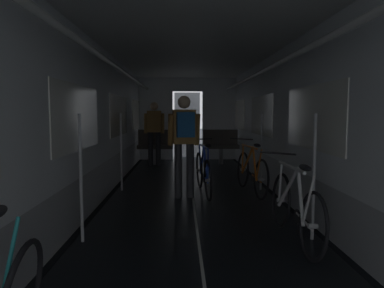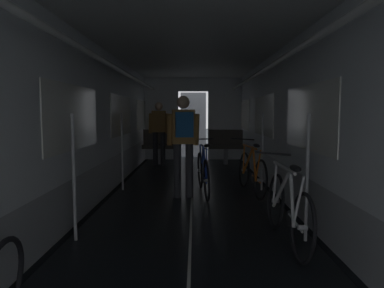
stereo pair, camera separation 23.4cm
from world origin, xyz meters
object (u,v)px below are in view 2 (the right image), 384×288
at_px(bench_seat_far_left, 160,143).
at_px(bicycle_blue_in_aisle, 203,172).
at_px(bicycle_orange, 252,172).
at_px(person_standing_near_bench, 159,129).
at_px(bicycle_white, 287,208).
at_px(person_cyclist_aisle, 183,137).
at_px(bench_seat_far_right, 226,143).

bearing_deg(bench_seat_far_left, bicycle_blue_in_aisle, -73.48).
height_order(bicycle_orange, person_standing_near_bench, person_standing_near_bench).
relative_size(bicycle_white, person_cyclist_aisle, 1.00).
xyz_separation_m(bench_seat_far_right, person_cyclist_aisle, (-1.03, -3.97, 0.45)).
height_order(bicycle_white, bicycle_blue_in_aisle, bicycle_white).
distance_m(bench_seat_far_right, person_standing_near_bench, 1.88).
distance_m(bench_seat_far_left, bicycle_orange, 4.15).
bearing_deg(bicycle_blue_in_aisle, bench_seat_far_left, 106.52).
xyz_separation_m(bicycle_orange, person_standing_near_bench, (-1.94, 3.29, 0.59)).
relative_size(bench_seat_far_left, bicycle_blue_in_aisle, 0.58).
bearing_deg(bicycle_blue_in_aisle, person_standing_near_bench, 108.23).
height_order(bench_seat_far_right, bicycle_white, bench_seat_far_right).
xyz_separation_m(bicycle_orange, person_cyclist_aisle, (-1.17, -0.30, 0.63)).
distance_m(bench_seat_far_left, bicycle_white, 6.35).
xyz_separation_m(bicycle_orange, bicycle_white, (0.01, -2.37, -0.00)).
relative_size(bench_seat_far_left, person_standing_near_bench, 0.58).
bearing_deg(person_standing_near_bench, bench_seat_far_right, 11.83).
bearing_deg(bicycle_white, bicycle_orange, 90.25).
distance_m(bench_seat_far_right, bicycle_orange, 3.67).
relative_size(bicycle_blue_in_aisle, person_standing_near_bench, 1.00).
height_order(person_cyclist_aisle, person_standing_near_bench, same).
relative_size(person_cyclist_aisle, bicycle_blue_in_aisle, 1.00).
relative_size(bicycle_orange, person_cyclist_aisle, 1.00).
bearing_deg(bicycle_blue_in_aisle, bicycle_white, -69.99).
xyz_separation_m(bicycle_white, bicycle_blue_in_aisle, (-0.85, 2.34, 0.00)).
xyz_separation_m(bench_seat_far_left, bench_seat_far_right, (1.80, 0.00, 0.00)).
height_order(bicycle_orange, person_cyclist_aisle, person_cyclist_aisle).
bearing_deg(bicycle_orange, person_cyclist_aisle, -165.45).
height_order(bench_seat_far_right, bicycle_orange, bench_seat_far_right).
height_order(bench_seat_far_left, bicycle_blue_in_aisle, bench_seat_far_left).
height_order(bench_seat_far_left, bicycle_orange, bench_seat_far_left).
height_order(bicycle_orange, bicycle_white, bicycle_white).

